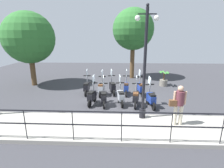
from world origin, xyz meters
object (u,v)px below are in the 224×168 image
(scooter_near_4, at_px, (92,96))
(scooter_far_2, at_px, (112,87))
(scooter_near_1, at_px, (136,97))
(scooter_far_1, at_px, (126,87))
(scooter_far_3, at_px, (101,88))
(scooter_near_3, at_px, (104,97))
(scooter_far_4, at_px, (87,87))
(potted_palm, at_px, (164,80))
(tree_distant, at_px, (133,30))
(tree_large, at_px, (29,38))
(scooter_far_0, at_px, (141,88))
(lamp_post_near, at_px, (144,71))
(pedestrian_with_bag, at_px, (179,102))
(scooter_near_2, at_px, (121,96))
(scooter_near_0, at_px, (151,98))

(scooter_near_4, height_order, scooter_far_2, same)
(scooter_near_1, distance_m, scooter_far_1, 1.83)
(scooter_near_4, relative_size, scooter_far_3, 1.00)
(scooter_near_3, distance_m, scooter_far_4, 2.13)
(potted_palm, xyz_separation_m, scooter_far_4, (-2.17, 5.23, 0.04))
(tree_distant, xyz_separation_m, scooter_far_3, (-4.77, 2.16, -3.53))
(scooter_far_4, bearing_deg, tree_large, 64.86)
(tree_distant, distance_m, scooter_far_2, 5.91)
(scooter_far_3, distance_m, scooter_far_4, 0.95)
(scooter_far_2, xyz_separation_m, scooter_far_3, (-0.27, 0.66, 0.00))
(tree_large, height_order, scooter_far_0, tree_large)
(scooter_far_0, bearing_deg, lamp_post_near, 164.86)
(scooter_near_4, height_order, scooter_far_4, same)
(tree_large, relative_size, scooter_near_3, 3.36)
(potted_palm, bearing_deg, tree_large, 91.08)
(scooter_near_3, bearing_deg, scooter_far_1, -39.89)
(potted_palm, height_order, scooter_near_1, scooter_near_1)
(scooter_far_2, xyz_separation_m, scooter_far_4, (-0.10, 1.59, 0.00))
(potted_palm, height_order, scooter_far_1, scooter_far_1)
(scooter_far_0, distance_m, scooter_far_1, 0.88)
(lamp_post_near, bearing_deg, scooter_near_1, 4.96)
(scooter_near_3, bearing_deg, scooter_far_3, 4.42)
(pedestrian_with_bag, bearing_deg, lamp_post_near, 65.47)
(scooter_far_3, bearing_deg, pedestrian_with_bag, -132.10)
(tree_distant, xyz_separation_m, scooter_far_1, (-4.55, 0.65, -3.53))
(tree_distant, xyz_separation_m, scooter_near_4, (-6.23, 2.51, -3.53))
(tree_distant, relative_size, scooter_near_1, 3.71)
(tree_distant, relative_size, scooter_far_3, 3.71)
(tree_large, bearing_deg, scooter_far_4, -114.89)
(scooter_near_2, relative_size, scooter_near_4, 1.00)
(lamp_post_near, distance_m, scooter_near_1, 2.34)
(potted_palm, xyz_separation_m, scooter_far_1, (-2.11, 2.78, 0.04))
(tree_large, distance_m, scooter_near_2, 7.87)
(lamp_post_near, height_order, scooter_far_1, lamp_post_near)
(scooter_near_3, distance_m, scooter_far_1, 2.18)
(lamp_post_near, height_order, scooter_near_0, lamp_post_near)
(scooter_near_1, relative_size, scooter_far_3, 1.00)
(pedestrian_with_bag, distance_m, scooter_near_4, 4.39)
(tree_distant, bearing_deg, lamp_post_near, 179.41)
(scooter_near_2, bearing_deg, pedestrian_with_bag, -145.89)
(scooter_near_2, distance_m, scooter_far_2, 1.78)
(pedestrian_with_bag, relative_size, scooter_far_2, 1.03)
(tree_distant, xyz_separation_m, scooter_far_0, (-4.64, -0.22, -3.53))
(tree_distant, height_order, scooter_near_3, tree_distant)
(scooter_far_4, bearing_deg, scooter_far_1, -88.99)
(scooter_far_1, bearing_deg, scooter_far_2, 89.11)
(lamp_post_near, relative_size, scooter_far_4, 2.94)
(scooter_far_2, height_order, scooter_far_3, same)
(scooter_near_2, bearing_deg, scooter_far_3, 29.57)
(tree_distant, relative_size, scooter_far_1, 3.71)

